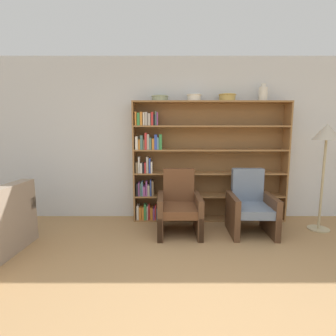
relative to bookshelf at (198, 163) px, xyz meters
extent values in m
plane|color=#A87F51|center=(-0.15, -2.49, -0.99)|extent=(24.00, 24.00, 0.00)
cube|color=silver|center=(-0.15, 0.17, 0.38)|extent=(12.00, 0.06, 2.75)
cube|color=olive|center=(-1.06, -0.02, 0.01)|extent=(0.02, 0.30, 2.00)
cube|color=olive|center=(1.48, -0.02, 0.01)|extent=(0.02, 0.30, 2.00)
cube|color=olive|center=(0.21, -0.02, 1.00)|extent=(2.52, 0.30, 0.02)
cube|color=olive|center=(0.21, -0.02, -0.98)|extent=(2.52, 0.30, 0.03)
cube|color=brown|center=(0.21, 0.12, 0.01)|extent=(2.52, 0.01, 2.00)
cube|color=white|center=(-1.01, -0.06, -0.85)|extent=(0.04, 0.19, 0.24)
cube|color=orange|center=(-0.97, -0.09, -0.86)|extent=(0.04, 0.14, 0.21)
cube|color=orange|center=(-0.92, -0.06, -0.86)|extent=(0.04, 0.19, 0.21)
cube|color=#388C47|center=(-0.88, -0.08, -0.83)|extent=(0.04, 0.15, 0.26)
cube|color=white|center=(-0.84, -0.06, -0.85)|extent=(0.02, 0.20, 0.23)
cube|color=red|center=(-0.81, -0.08, -0.84)|extent=(0.02, 0.14, 0.25)
cube|color=orange|center=(-0.77, -0.08, -0.86)|extent=(0.04, 0.15, 0.21)
cube|color=#994C99|center=(-0.73, -0.06, -0.87)|extent=(0.03, 0.20, 0.19)
cube|color=red|center=(-0.70, -0.08, -0.84)|extent=(0.02, 0.14, 0.25)
cube|color=#669EB2|center=(-0.68, -0.06, -0.87)|extent=(0.02, 0.18, 0.19)
cube|color=#669EB2|center=(-0.65, -0.06, -0.84)|extent=(0.02, 0.19, 0.25)
cube|color=olive|center=(0.21, -0.02, -0.56)|extent=(2.52, 0.30, 0.03)
cube|color=black|center=(-1.01, -0.07, -0.45)|extent=(0.04, 0.17, 0.21)
cube|color=#994C99|center=(-0.98, -0.07, -0.44)|extent=(0.02, 0.17, 0.23)
cube|color=#4C756B|center=(-0.95, -0.07, -0.44)|extent=(0.02, 0.17, 0.21)
cube|color=#669EB2|center=(-0.92, -0.08, -0.43)|extent=(0.02, 0.15, 0.24)
cube|color=#994C99|center=(-0.89, -0.06, -0.47)|extent=(0.04, 0.18, 0.16)
cube|color=#994C99|center=(-0.85, -0.08, -0.42)|extent=(0.02, 0.15, 0.25)
cube|color=#B2A899|center=(-0.82, -0.08, -0.46)|extent=(0.04, 0.14, 0.18)
cube|color=#334CB2|center=(-0.78, -0.08, -0.41)|extent=(0.02, 0.14, 0.27)
cube|color=#7F6B4C|center=(-0.75, -0.06, -0.43)|extent=(0.03, 0.19, 0.25)
cube|color=olive|center=(0.21, -0.02, -0.17)|extent=(2.52, 0.30, 0.02)
cube|color=#7F6B4C|center=(-1.01, -0.08, -0.07)|extent=(0.04, 0.16, 0.18)
cube|color=white|center=(-0.97, -0.08, -0.02)|extent=(0.02, 0.14, 0.27)
cube|color=white|center=(-0.94, -0.06, -0.08)|extent=(0.03, 0.19, 0.16)
cube|color=black|center=(-0.90, -0.08, -0.08)|extent=(0.02, 0.15, 0.17)
cube|color=red|center=(-0.87, -0.09, -0.07)|extent=(0.03, 0.14, 0.18)
cube|color=#B2A899|center=(-0.83, -0.08, -0.03)|extent=(0.04, 0.16, 0.27)
cube|color=#334CB2|center=(-0.79, -0.09, -0.04)|extent=(0.02, 0.13, 0.24)
cube|color=white|center=(-0.76, -0.09, -0.07)|extent=(0.03, 0.13, 0.19)
cube|color=olive|center=(0.21, -0.02, 0.22)|extent=(2.52, 0.30, 0.02)
cube|color=white|center=(-1.01, -0.09, 0.34)|extent=(0.04, 0.13, 0.21)
cube|color=orange|center=(-0.96, -0.07, 0.31)|extent=(0.03, 0.16, 0.16)
cube|color=#4C756B|center=(-0.93, -0.08, 0.35)|extent=(0.04, 0.14, 0.23)
cube|color=#7F6B4C|center=(-0.89, -0.09, 0.31)|extent=(0.02, 0.13, 0.16)
cube|color=red|center=(-0.85, -0.06, 0.37)|extent=(0.04, 0.19, 0.27)
cube|color=#B2A899|center=(-0.82, -0.08, 0.36)|extent=(0.03, 0.14, 0.25)
cube|color=#4C756B|center=(-0.78, -0.06, 0.33)|extent=(0.03, 0.19, 0.19)
cube|color=orange|center=(-0.74, -0.06, 0.32)|extent=(0.04, 0.20, 0.18)
cube|color=#334CB2|center=(-0.69, -0.07, 0.35)|extent=(0.04, 0.17, 0.24)
cube|color=#669EB2|center=(-0.66, -0.08, 0.33)|extent=(0.02, 0.16, 0.20)
cube|color=#388C47|center=(-0.61, -0.09, 0.35)|extent=(0.04, 0.13, 0.25)
cube|color=olive|center=(0.21, -0.02, 0.61)|extent=(2.52, 0.30, 0.02)
cube|color=orange|center=(-1.01, -0.09, 0.73)|extent=(0.03, 0.13, 0.22)
cube|color=#388C47|center=(-0.97, -0.09, 0.72)|extent=(0.04, 0.12, 0.20)
cube|color=orange|center=(-0.92, -0.08, 0.73)|extent=(0.04, 0.15, 0.22)
cube|color=white|center=(-0.88, -0.09, 0.72)|extent=(0.02, 0.13, 0.21)
cube|color=#B2A899|center=(-0.85, -0.06, 0.73)|extent=(0.04, 0.18, 0.21)
cube|color=#B2A899|center=(-0.80, -0.07, 0.72)|extent=(0.04, 0.17, 0.19)
cube|color=red|center=(-0.75, -0.06, 0.73)|extent=(0.03, 0.18, 0.21)
cube|color=black|center=(-0.71, -0.07, 0.71)|extent=(0.02, 0.18, 0.17)
cube|color=#4C756B|center=(-0.69, -0.08, 0.73)|extent=(0.02, 0.14, 0.22)
cube|color=#994C99|center=(-0.67, -0.06, 0.73)|extent=(0.02, 0.20, 0.21)
cylinder|color=gray|center=(-0.62, -0.02, 1.05)|extent=(0.26, 0.26, 0.08)
torus|color=gray|center=(-0.62, -0.02, 1.09)|extent=(0.28, 0.28, 0.02)
cylinder|color=silver|center=(-0.07, -0.02, 1.06)|extent=(0.22, 0.22, 0.10)
torus|color=silver|center=(-0.07, -0.02, 1.11)|extent=(0.24, 0.24, 0.02)
cylinder|color=tan|center=(0.47, -0.02, 1.07)|extent=(0.26, 0.26, 0.11)
torus|color=tan|center=(0.47, -0.02, 1.11)|extent=(0.28, 0.28, 0.02)
cylinder|color=silver|center=(1.05, -0.02, 1.12)|extent=(0.14, 0.14, 0.22)
cylinder|color=silver|center=(1.05, -0.02, 1.26)|extent=(0.08, 0.08, 0.05)
cube|color=gray|center=(-2.82, -0.84, -0.68)|extent=(0.91, 0.17, 0.62)
cube|color=brown|center=(-0.04, -0.96, -0.82)|extent=(0.07, 0.07, 0.35)
cube|color=brown|center=(-0.61, -0.96, -0.82)|extent=(0.07, 0.07, 0.35)
cube|color=brown|center=(-0.04, -0.35, -0.82)|extent=(0.07, 0.07, 0.35)
cube|color=brown|center=(-0.61, -0.35, -0.82)|extent=(0.07, 0.07, 0.35)
cube|color=brown|center=(-0.32, -0.65, -0.62)|extent=(0.49, 0.64, 0.12)
cube|color=brown|center=(-0.33, -0.37, -0.31)|extent=(0.48, 0.12, 0.54)
cube|color=brown|center=(-0.04, -0.65, -0.70)|extent=(0.09, 0.68, 0.59)
cube|color=brown|center=(-0.60, -0.66, -0.70)|extent=(0.09, 0.68, 0.59)
cube|color=brown|center=(1.03, -0.97, -0.82)|extent=(0.07, 0.07, 0.35)
cube|color=brown|center=(0.46, -0.95, -0.82)|extent=(0.07, 0.07, 0.35)
cube|color=brown|center=(1.04, -0.36, -0.82)|extent=(0.07, 0.07, 0.35)
cube|color=brown|center=(0.47, -0.34, -0.82)|extent=(0.07, 0.07, 0.35)
cube|color=slate|center=(0.75, -0.65, -0.62)|extent=(0.50, 0.65, 0.12)
cube|color=slate|center=(0.76, -0.38, -0.31)|extent=(0.48, 0.13, 0.54)
cube|color=brown|center=(1.03, -0.66, -0.70)|extent=(0.10, 0.68, 0.59)
cube|color=brown|center=(0.47, -0.65, -0.70)|extent=(0.10, 0.68, 0.59)
cylinder|color=tan|center=(1.87, -0.49, -0.98)|extent=(0.32, 0.32, 0.02)
cylinder|color=tan|center=(1.87, -0.49, -0.28)|extent=(0.04, 0.04, 1.38)
cone|color=#BCB29E|center=(1.87, -0.49, 0.53)|extent=(0.39, 0.39, 0.24)
camera|label=1|loc=(-0.49, -4.40, 0.58)|focal=28.00mm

